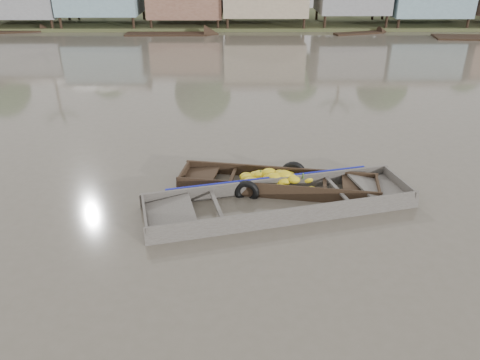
{
  "coord_description": "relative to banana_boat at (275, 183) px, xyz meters",
  "views": [
    {
      "loc": [
        0.26,
        -10.35,
        6.46
      ],
      "look_at": [
        0.34,
        0.57,
        0.8
      ],
      "focal_mm": 35.0,
      "sensor_mm": 36.0,
      "label": 1
    }
  ],
  "objects": [
    {
      "name": "viewer_boat",
      "position": [
        0.05,
        -1.11,
        -0.11
      ],
      "size": [
        7.52,
        3.59,
        0.59
      ],
      "rotation": [
        0.0,
        0.0,
        0.24
      ],
      "color": "#3C3732",
      "rests_on": "ground"
    },
    {
      "name": "ground",
      "position": [
        -1.36,
        -1.63,
        -0.16
      ],
      "size": [
        120.0,
        120.0,
        0.0
      ],
      "primitive_type": "plane",
      "color": "#544D40",
      "rests_on": "ground"
    },
    {
      "name": "banana_boat",
      "position": [
        0.0,
        0.0,
        0.0
      ],
      "size": [
        5.86,
        2.3,
        0.81
      ],
      "rotation": [
        0.0,
        0.0,
        -0.17
      ],
      "color": "black",
      "rests_on": "ground"
    },
    {
      "name": "distant_boats",
      "position": [
        8.21,
        22.0,
        -0.21
      ],
      "size": [
        46.27,
        15.21,
        0.35
      ],
      "color": "black",
      "rests_on": "ground"
    }
  ]
}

